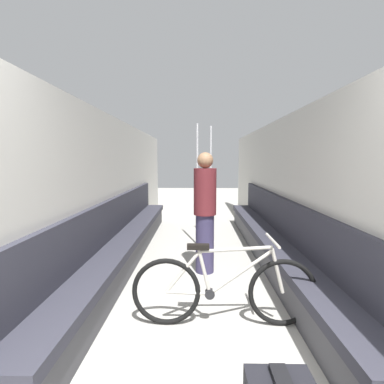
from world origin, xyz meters
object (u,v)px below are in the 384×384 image
Objects in this scene: grab_pole_near at (197,187)px; grab_pole_far at (211,185)px; bicycle at (224,289)px; passenger_standing at (205,211)px; bench_seat_row_right at (274,243)px; bench_seat_row_left at (124,242)px.

grab_pole_far is at bearing 57.18° from grab_pole_near.
grab_pole_near is 0.47m from grab_pole_far.
passenger_standing is at bearing 104.69° from bicycle.
grab_pole_far reaches higher than bench_seat_row_right.
bench_seat_row_left is 3.42× the size of bicycle.
bench_seat_row_right is 3.42× the size of bicycle.
grab_pole_near reaches higher than bench_seat_row_right.
bicycle is 2.73m from grab_pole_near.
bench_seat_row_left is 3.58× the size of passenger_standing.
grab_pole_near is 1.33× the size of passenger_standing.
passenger_standing is (-0.14, 1.32, 0.49)m from bicycle.
bench_seat_row_right is 2.70× the size of grab_pole_near.
grab_pole_far reaches higher than bench_seat_row_left.
bench_seat_row_left is at bearing -138.06° from grab_pole_near.
grab_pole_far is at bearing 45.63° from bench_seat_row_left.
passenger_standing is at bearing -161.21° from bench_seat_row_right.
bicycle is 1.05× the size of passenger_standing.
grab_pole_near reaches higher than bench_seat_row_left.
bench_seat_row_left is at bearing -27.87° from passenger_standing.
bicycle is (-0.87, -1.66, 0.03)m from bench_seat_row_right.
bicycle is 3.10m from grab_pole_far.
passenger_standing is (1.18, -0.34, 0.52)m from bench_seat_row_left.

